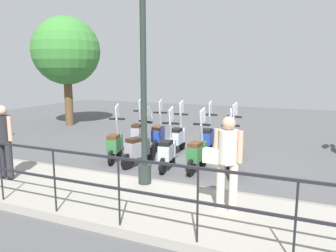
{
  "coord_description": "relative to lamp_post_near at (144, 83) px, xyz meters",
  "views": [
    {
      "loc": [
        -8.16,
        -3.13,
        2.48
      ],
      "look_at": [
        0.2,
        0.5,
        0.9
      ],
      "focal_mm": 35.0,
      "sensor_mm": 36.0,
      "label": 1
    }
  ],
  "objects": [
    {
      "name": "scooter_far_3",
      "position": [
        3.29,
        1.23,
        -1.73
      ],
      "size": [
        1.22,
        0.49,
        1.54
      ],
      "rotation": [
        0.0,
        0.0,
        0.2
      ],
      "color": "black",
      "rests_on": "ground_plane"
    },
    {
      "name": "scooter_far_0",
      "position": [
        3.33,
        -1.01,
        -1.73
      ],
      "size": [
        1.23,
        0.46,
        1.54
      ],
      "rotation": [
        0.0,
        0.0,
        -0.15
      ],
      "color": "black",
      "rests_on": "ground_plane"
    },
    {
      "name": "ground_plane",
      "position": [
        2.4,
        0.1,
        -2.21
      ],
      "size": [
        28.0,
        28.0,
        0.0
      ],
      "primitive_type": "plane",
      "color": "#4C4C4F"
    },
    {
      "name": "pedestrian_with_bag",
      "position": [
        -0.63,
        -1.84,
        -1.14
      ],
      "size": [
        0.35,
        0.65,
        1.59
      ],
      "rotation": [
        0.0,
        0.0,
        -0.1
      ],
      "color": "beige",
      "rests_on": "promenade_walkway"
    },
    {
      "name": "lamp_post_near",
      "position": [
        0.0,
        0.0,
        0.0
      ],
      "size": [
        0.26,
        0.9,
        4.63
      ],
      "color": "#232D28",
      "rests_on": "promenade_walkway"
    },
    {
      "name": "scooter_far_4",
      "position": [
        3.4,
        2.01,
        -1.73
      ],
      "size": [
        1.22,
        0.51,
        1.54
      ],
      "rotation": [
        0.0,
        0.0,
        0.23
      ],
      "color": "black",
      "rests_on": "ground_plane"
    },
    {
      "name": "scooter_far_1",
      "position": [
        3.45,
        -0.31,
        -1.73
      ],
      "size": [
        1.23,
        0.44,
        1.54
      ],
      "rotation": [
        0.0,
        0.0,
        0.08
      ],
      "color": "black",
      "rests_on": "ground_plane"
    },
    {
      "name": "scooter_far_2",
      "position": [
        3.19,
        0.53,
        -1.73
      ],
      "size": [
        1.23,
        0.44,
        1.54
      ],
      "rotation": [
        0.0,
        0.0,
        0.06
      ],
      "color": "black",
      "rests_on": "ground_plane"
    },
    {
      "name": "scooter_near_0",
      "position": [
        1.76,
        -1.38,
        -1.73
      ],
      "size": [
        1.2,
        0.54,
        1.54
      ],
      "rotation": [
        0.0,
        0.0,
        0.28
      ],
      "color": "black",
      "rests_on": "ground_plane"
    },
    {
      "name": "scooter_near_4",
      "position": [
        1.61,
        1.74,
        -1.73
      ],
      "size": [
        1.2,
        0.55,
        1.54
      ],
      "rotation": [
        0.0,
        0.0,
        0.3
      ],
      "color": "black",
      "rests_on": "ground_plane"
    },
    {
      "name": "scooter_near_1",
      "position": [
        1.65,
        -0.6,
        -1.73
      ],
      "size": [
        1.23,
        0.44,
        1.54
      ],
      "rotation": [
        0.0,
        0.0,
        -0.05
      ],
      "color": "black",
      "rests_on": "ground_plane"
    },
    {
      "name": "scooter_near_3",
      "position": [
        1.49,
        0.95,
        -1.73
      ],
      "size": [
        1.21,
        0.53,
        1.54
      ],
      "rotation": [
        0.0,
        0.0,
        -0.27
      ],
      "color": "black",
      "rests_on": "ground_plane"
    },
    {
      "name": "promenade_walkway",
      "position": [
        -0.75,
        0.1,
        -2.14
      ],
      "size": [
        2.2,
        20.0,
        0.15
      ],
      "color": "gray",
      "rests_on": "ground_plane"
    },
    {
      "name": "pedestrian_distant",
      "position": [
        -0.92,
        2.88,
        -1.14
      ],
      "size": [
        0.32,
        0.49,
        1.59
      ],
      "rotation": [
        0.0,
        0.0,
        3.13
      ],
      "color": "#28282D",
      "rests_on": "promenade_walkway"
    },
    {
      "name": "scooter_near_2",
      "position": [
        1.5,
        0.14,
        -1.73
      ],
      "size": [
        1.23,
        0.44,
        1.54
      ],
      "rotation": [
        0.0,
        0.0,
        0.13
      ],
      "color": "black",
      "rests_on": "ground_plane"
    },
    {
      "name": "tree_large",
      "position": [
        5.86,
        6.86,
        1.04
      ],
      "size": [
        2.93,
        2.93,
        4.75
      ],
      "color": "brown",
      "rests_on": "ground_plane"
    },
    {
      "name": "fence_railing",
      "position": [
        -1.8,
        0.1,
        -1.32
      ],
      "size": [
        0.04,
        16.03,
        1.07
      ],
      "color": "black",
      "rests_on": "promenade_walkway"
    }
  ]
}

